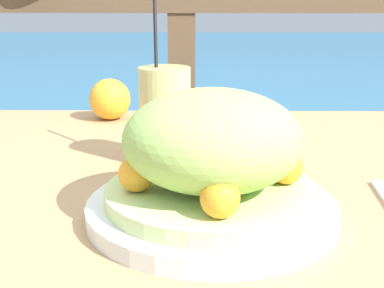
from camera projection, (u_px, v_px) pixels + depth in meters
The scene contains 6 objects.
patio_table at pixel (165, 245), 0.72m from camera, with size 1.20×0.98×0.70m.
railing_fence at pixel (182, 95), 1.44m from camera, with size 2.80×0.08×0.99m.
sea_backdrop at pixel (193, 89), 3.96m from camera, with size 12.00×4.00×0.53m.
salad_plate at pixel (212, 164), 0.60m from camera, with size 0.29×0.29×0.15m.
drink_glass at pixel (165, 116), 0.80m from camera, with size 0.08×0.08×0.24m.
orange_near_glass at pixel (110, 99), 1.08m from camera, with size 0.08×0.08×0.08m.
Camera 1 is at (0.04, -0.66, 0.96)m, focal length 50.00 mm.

